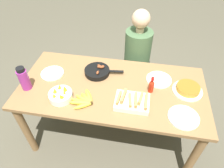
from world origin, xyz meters
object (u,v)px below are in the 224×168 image
at_px(empty_plate_far_left, 159,80).
at_px(person_figure, 136,66).
at_px(skillet, 98,71).
at_px(empty_plate_near_front, 52,73).
at_px(empty_plate_far_right, 183,117).
at_px(frittata_plate_center, 188,89).
at_px(hot_sauce_bottle, 151,85).
at_px(fruit_bowl_mango, 61,95).
at_px(banana_bunch, 84,100).
at_px(melon_tray, 132,102).
at_px(water_bottle, 24,79).

distance_m(empty_plate_far_left, person_figure, 0.60).
distance_m(skillet, empty_plate_near_front, 0.45).
height_order(empty_plate_far_right, person_figure, person_figure).
height_order(frittata_plate_center, empty_plate_far_left, frittata_plate_center).
bearing_deg(skillet, hot_sauce_bottle, -22.98).
height_order(skillet, fruit_bowl_mango, fruit_bowl_mango).
distance_m(banana_bunch, skillet, 0.38).
bearing_deg(banana_bunch, empty_plate_near_front, 144.04).
distance_m(banana_bunch, melon_tray, 0.41).
xyz_separation_m(empty_plate_far_right, person_figure, (-0.44, 0.90, -0.25)).
bearing_deg(hot_sauce_bottle, fruit_bowl_mango, -163.64).
xyz_separation_m(melon_tray, empty_plate_far_right, (0.42, -0.07, -0.03)).
relative_size(skillet, empty_plate_far_left, 1.61).
distance_m(banana_bunch, empty_plate_far_left, 0.74).
relative_size(banana_bunch, empty_plate_far_right, 1.04).
distance_m(water_bottle, hot_sauce_bottle, 1.13).
bearing_deg(empty_plate_far_left, person_figure, 116.35).
relative_size(skillet, person_figure, 0.31).
xyz_separation_m(empty_plate_near_front, person_figure, (0.80, 0.58, -0.25)).
bearing_deg(hot_sauce_bottle, empty_plate_far_left, 65.04).
xyz_separation_m(banana_bunch, empty_plate_far_left, (0.63, 0.39, -0.01)).
bearing_deg(empty_plate_far_left, hot_sauce_bottle, -114.96).
height_order(banana_bunch, skillet, skillet).
relative_size(frittata_plate_center, empty_plate_far_right, 1.08).
xyz_separation_m(banana_bunch, melon_tray, (0.40, 0.05, 0.02)).
bearing_deg(frittata_plate_center, melon_tray, -153.17).
distance_m(empty_plate_far_left, water_bottle, 1.24).
distance_m(frittata_plate_center, person_figure, 0.82).
bearing_deg(frittata_plate_center, water_bottle, -171.71).
height_order(fruit_bowl_mango, person_figure, person_figure).
relative_size(fruit_bowl_mango, person_figure, 0.17).
bearing_deg(fruit_bowl_mango, hot_sauce_bottle, 16.36).
distance_m(empty_plate_far_right, fruit_bowl_mango, 1.03).
relative_size(skillet, frittata_plate_center, 1.45).
xyz_separation_m(melon_tray, skillet, (-0.37, 0.34, -0.01)).
xyz_separation_m(water_bottle, person_figure, (0.95, 0.80, -0.36)).
height_order(frittata_plate_center, water_bottle, water_bottle).
xyz_separation_m(empty_plate_far_right, water_bottle, (-1.39, 0.10, 0.10)).
bearing_deg(melon_tray, person_figure, 91.26).
distance_m(frittata_plate_center, hot_sauce_bottle, 0.33).
height_order(empty_plate_near_front, empty_plate_far_left, same).
distance_m(frittata_plate_center, water_bottle, 1.46).
xyz_separation_m(banana_bunch, person_figure, (0.38, 0.88, -0.27)).
bearing_deg(empty_plate_far_right, empty_plate_far_left, 115.21).
relative_size(skillet, fruit_bowl_mango, 1.88).
bearing_deg(empty_plate_far_left, skillet, -179.32).
bearing_deg(water_bottle, banana_bunch, -7.66).
bearing_deg(hot_sauce_bottle, skillet, 163.85).
height_order(melon_tray, hot_sauce_bottle, hot_sauce_bottle).
distance_m(fruit_bowl_mango, water_bottle, 0.37).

